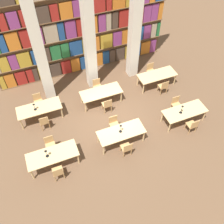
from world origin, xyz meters
TOP-DOWN VIEW (x-y plane):
  - ground_plane at (0.00, 0.00)m, footprint 40.00×40.00m
  - bookshelf_bank at (0.01, 4.23)m, footprint 9.70×0.35m
  - pillar_left at (-2.40, 2.78)m, footprint 0.51×0.51m
  - pillar_center at (0.00, 2.78)m, footprint 0.51×0.51m
  - pillar_right at (2.40, 2.78)m, footprint 0.51×0.51m
  - reading_table_0 at (-3.15, -1.41)m, footprint 2.09×0.86m
  - chair_0 at (-3.12, -2.13)m, footprint 0.42×0.40m
  - chair_1 at (-3.12, -0.70)m, footprint 0.42×0.40m
  - desk_lamp_0 at (-3.34, -1.41)m, footprint 0.14×0.14m
  - reading_table_1 at (-0.08, -1.41)m, footprint 2.09×0.86m
  - chair_2 at (-0.12, -2.12)m, footprint 0.42×0.40m
  - chair_3 at (-0.12, -0.69)m, footprint 0.42×0.40m
  - desk_lamp_1 at (-0.10, -1.38)m, footprint 0.14×0.14m
  - reading_table_2 at (3.19, -1.41)m, footprint 2.09×0.86m
  - chair_4 at (3.20, -2.12)m, footprint 0.42×0.40m
  - chair_5 at (3.20, -0.70)m, footprint 0.42×0.40m
  - desk_lamp_2 at (2.94, -1.43)m, footprint 0.14×0.14m
  - reading_table_3 at (-3.15, 1.36)m, footprint 2.09×0.86m
  - chair_6 at (-3.10, 0.64)m, footprint 0.42×0.40m
  - chair_7 at (-3.10, 2.07)m, footprint 0.42×0.40m
  - desk_lamp_3 at (-3.33, 1.31)m, footprint 0.14×0.14m
  - reading_table_4 at (-0.03, 1.26)m, footprint 2.09×0.86m
  - chair_8 at (0.01, 0.55)m, footprint 0.42×0.40m
  - chair_9 at (0.01, 1.98)m, footprint 0.42×0.40m
  - reading_table_5 at (3.23, 1.37)m, footprint 2.09×0.86m
  - chair_10 at (3.25, 0.66)m, footprint 0.42×0.40m
  - chair_11 at (3.25, 2.08)m, footprint 0.42×0.40m

SIDE VIEW (x-z plane):
  - ground_plane at x=0.00m, z-range 0.00..0.00m
  - chair_0 at x=-3.12m, z-range 0.04..0.94m
  - chair_1 at x=-3.12m, z-range 0.04..0.94m
  - chair_2 at x=-0.12m, z-range 0.04..0.94m
  - chair_3 at x=-0.12m, z-range 0.04..0.94m
  - chair_4 at x=3.20m, z-range 0.04..0.94m
  - chair_5 at x=3.20m, z-range 0.04..0.94m
  - chair_6 at x=-3.10m, z-range 0.04..0.94m
  - chair_7 at x=-3.10m, z-range 0.04..0.94m
  - chair_8 at x=0.01m, z-range 0.04..0.94m
  - chair_9 at x=0.01m, z-range 0.04..0.94m
  - chair_10 at x=3.25m, z-range 0.04..0.94m
  - chair_11 at x=3.25m, z-range 0.04..0.94m
  - reading_table_0 at x=-3.15m, z-range 0.29..1.03m
  - reading_table_1 at x=-0.08m, z-range 0.29..1.03m
  - reading_table_2 at x=3.19m, z-range 0.29..1.03m
  - reading_table_3 at x=-3.15m, z-range 0.29..1.03m
  - reading_table_4 at x=-0.03m, z-range 0.29..1.03m
  - reading_table_5 at x=3.23m, z-range 0.29..1.03m
  - desk_lamp_3 at x=-3.33m, z-range 0.81..1.22m
  - desk_lamp_0 at x=-3.34m, z-range 0.82..1.25m
  - desk_lamp_1 at x=-0.10m, z-range 0.82..1.30m
  - desk_lamp_2 at x=2.94m, z-range 0.83..1.33m
  - bookshelf_bank at x=0.01m, z-range -0.03..5.47m
  - pillar_left at x=-2.40m, z-range 0.00..6.00m
  - pillar_center at x=0.00m, z-range 0.00..6.00m
  - pillar_right at x=2.40m, z-range 0.00..6.00m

